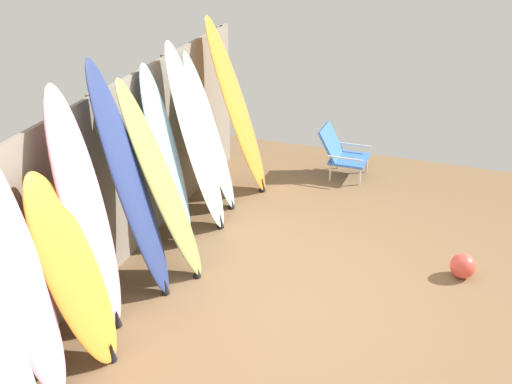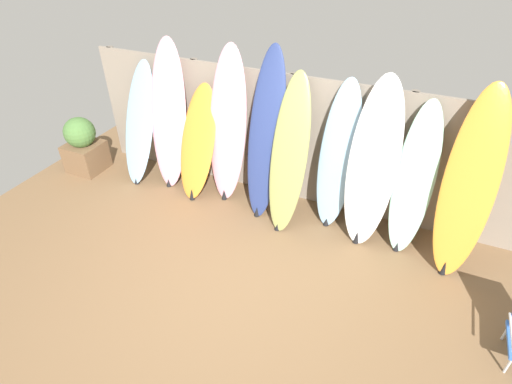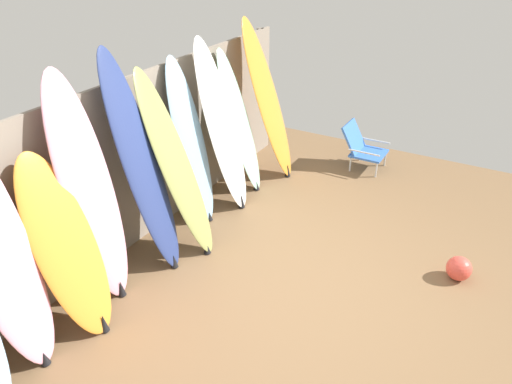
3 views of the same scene
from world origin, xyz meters
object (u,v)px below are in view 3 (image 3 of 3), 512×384
at_px(surfboard_orange_9, 268,101).
at_px(surfboard_white_7, 222,128).
at_px(surfboard_olive_5, 176,166).
at_px(beach_ball, 459,268).
at_px(surfboard_pink_3, 89,193).
at_px(surfboard_navy_4, 142,166).
at_px(surfboard_seafoam_8, 240,123).
at_px(beach_chair, 362,146).
at_px(surfboard_orange_2, 66,248).
at_px(surfboard_skyblue_6, 191,144).

bearing_deg(surfboard_orange_9, surfboard_white_7, 177.26).
height_order(surfboard_olive_5, beach_ball, surfboard_olive_5).
relative_size(surfboard_pink_3, surfboard_navy_4, 0.98).
height_order(surfboard_seafoam_8, surfboard_orange_9, surfboard_orange_9).
relative_size(surfboard_navy_4, beach_ball, 8.95).
bearing_deg(beach_chair, surfboard_orange_2, 166.16).
bearing_deg(surfboard_white_7, surfboard_skyblue_6, 164.10).
bearing_deg(surfboard_orange_2, surfboard_seafoam_8, 1.57).
bearing_deg(surfboard_orange_9, surfboard_navy_4, 178.51).
bearing_deg(beach_ball, surfboard_white_7, 87.48).
relative_size(surfboard_orange_2, beach_chair, 2.51).
bearing_deg(surfboard_orange_2, surfboard_olive_5, -3.01).
xyz_separation_m(surfboard_orange_2, surfboard_seafoam_8, (2.86, 0.08, 0.11)).
xyz_separation_m(surfboard_orange_2, surfboard_skyblue_6, (1.94, 0.15, 0.16)).
distance_m(surfboard_orange_2, surfboard_skyblue_6, 1.95).
relative_size(surfboard_navy_4, surfboard_seafoam_8, 1.22).
distance_m(surfboard_pink_3, surfboard_navy_4, 0.60).
bearing_deg(surfboard_pink_3, surfboard_white_7, -2.82).
bearing_deg(beach_chair, surfboard_olive_5, 160.79).
relative_size(surfboard_orange_2, surfboard_pink_3, 0.74).
relative_size(surfboard_seafoam_8, beach_ball, 7.35).
bearing_deg(surfboard_olive_5, surfboard_pink_3, 168.64).
xyz_separation_m(surfboard_pink_3, surfboard_seafoam_8, (2.44, -0.04, -0.17)).
bearing_deg(beach_ball, surfboard_olive_5, 107.86).
relative_size(surfboard_white_7, beach_chair, 3.23).
xyz_separation_m(surfboard_orange_9, beach_ball, (-1.16, -2.77, -0.91)).
height_order(surfboard_olive_5, surfboard_skyblue_6, surfboard_olive_5).
distance_m(surfboard_pink_3, surfboard_olive_5, 0.98).
relative_size(surfboard_orange_2, beach_ball, 6.45).
distance_m(surfboard_pink_3, surfboard_orange_9, 2.99).
xyz_separation_m(surfboard_olive_5, surfboard_skyblue_6, (0.56, 0.22, -0.02)).
bearing_deg(surfboard_pink_3, surfboard_navy_4, -8.01).
bearing_deg(surfboard_navy_4, surfboard_seafoam_8, 1.31).
relative_size(surfboard_navy_4, surfboard_skyblue_6, 1.15).
height_order(surfboard_orange_2, surfboard_orange_9, surfboard_orange_9).
xyz_separation_m(surfboard_white_7, surfboard_orange_9, (1.03, -0.05, 0.03)).
xyz_separation_m(surfboard_seafoam_8, surfboard_orange_9, (0.55, -0.10, 0.15)).
bearing_deg(surfboard_skyblue_6, surfboard_orange_9, -6.77).
bearing_deg(beach_ball, surfboard_pink_3, 122.17).
height_order(surfboard_navy_4, surfboard_white_7, surfboard_navy_4).
bearing_deg(surfboard_white_7, surfboard_orange_9, -2.74).
height_order(surfboard_pink_3, surfboard_skyblue_6, surfboard_pink_3).
distance_m(surfboard_pink_3, beach_chair, 4.04).
bearing_deg(surfboard_orange_2, beach_ball, -51.07).
distance_m(surfboard_orange_2, beach_chair, 4.37).
height_order(surfboard_pink_3, surfboard_orange_9, surfboard_pink_3).
distance_m(surfboard_pink_3, surfboard_white_7, 1.96).
bearing_deg(surfboard_orange_9, surfboard_skyblue_6, 173.23).
relative_size(surfboard_pink_3, surfboard_olive_5, 1.10).
bearing_deg(beach_chair, surfboard_orange_9, 127.19).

